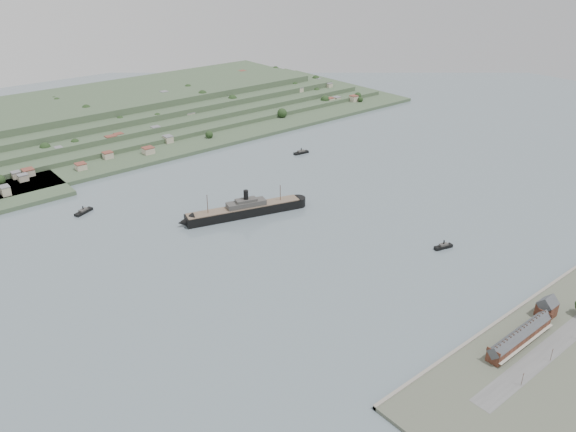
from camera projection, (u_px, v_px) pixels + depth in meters
ground at (329, 235)px, 444.07m from camera, size 1400.00×1400.00×0.00m
near_shore at (558, 354)px, 314.10m from camera, size 220.00×80.00×2.60m
terrace_row at (520, 337)px, 318.82m from camera, size 55.60×9.80×11.07m
gabled_building at (547, 307)px, 342.45m from camera, size 10.40×10.18×14.09m
far_peninsula at (137, 111)px, 727.46m from camera, size 760.00×309.00×30.00m
steamship at (241, 211)px, 473.14m from camera, size 111.21×42.65×27.27m
tugboat at (443, 246)px, 424.40m from camera, size 15.64×7.84×6.80m
ferry_west at (84, 211)px, 479.79m from camera, size 17.87×11.54×6.53m
ferry_east at (301, 152)px, 615.35m from camera, size 17.87×6.85×6.53m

